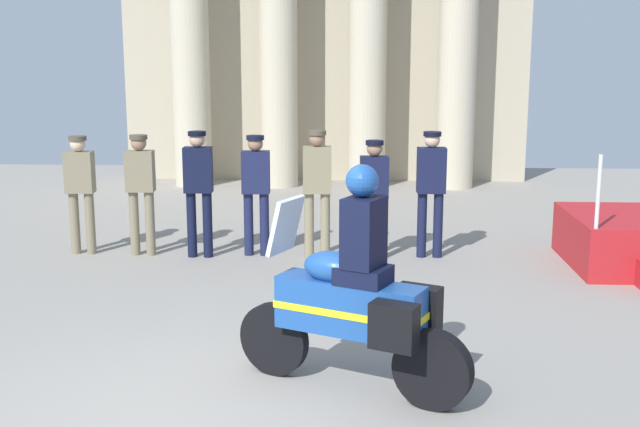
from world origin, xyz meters
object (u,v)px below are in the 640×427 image
object	(u,v)px
motorcycle_with_rider	(358,300)
officer_in_row_0	(80,185)
officer_in_row_6	(431,184)
officer_in_row_3	(256,185)
officer_in_row_2	(198,183)
officer_in_row_1	(141,185)
officer_in_row_4	(317,184)
officer_in_row_5	(374,189)

from	to	relation	value
motorcycle_with_rider	officer_in_row_0	bearing A→B (deg)	-24.19
officer_in_row_6	motorcycle_with_rider	size ratio (longest dim) A/B	0.89
officer_in_row_0	officer_in_row_3	size ratio (longest dim) A/B	0.99
officer_in_row_2	officer_in_row_0	bearing A→B (deg)	-6.50
officer_in_row_1	officer_in_row_2	bearing A→B (deg)	172.11
officer_in_row_6	motorcycle_with_rider	world-z (taller)	motorcycle_with_rider
officer_in_row_0	motorcycle_with_rider	world-z (taller)	motorcycle_with_rider
officer_in_row_1	officer_in_row_2	size ratio (longest dim) A/B	0.97
officer_in_row_4	officer_in_row_6	size ratio (longest dim) A/B	1.01
officer_in_row_3	motorcycle_with_rider	size ratio (longest dim) A/B	0.86
officer_in_row_3	officer_in_row_0	bearing A→B (deg)	-2.19
officer_in_row_5	officer_in_row_6	xyz separation A→B (m)	(0.77, 0.11, 0.07)
officer_in_row_1	officer_in_row_6	bearing A→B (deg)	178.16
officer_in_row_1	officer_in_row_3	xyz separation A→B (m)	(1.58, 0.07, -0.00)
officer_in_row_0	officer_in_row_6	xyz separation A→B (m)	(4.82, 0.05, 0.05)
officer_in_row_0	officer_in_row_3	world-z (taller)	officer_in_row_3
officer_in_row_4	officer_in_row_1	bearing A→B (deg)	-4.26
officer_in_row_1	officer_in_row_6	world-z (taller)	officer_in_row_6
officer_in_row_1	officer_in_row_6	xyz separation A→B (m)	(3.97, 0.08, 0.03)
officer_in_row_2	motorcycle_with_rider	bearing A→B (deg)	113.50
officer_in_row_1	officer_in_row_3	size ratio (longest dim) A/B	1.00
officer_in_row_1	officer_in_row_0	bearing A→B (deg)	-5.17
officer_in_row_2	officer_in_row_1	bearing A→B (deg)	-7.89
officer_in_row_4	motorcycle_with_rider	bearing A→B (deg)	94.34
officer_in_row_1	officer_in_row_2	distance (m)	0.82
officer_in_row_1	motorcycle_with_rider	distance (m)	5.36
officer_in_row_4	officer_in_row_6	distance (m)	1.54
officer_in_row_2	officer_in_row_3	bearing A→B (deg)	-172.89
officer_in_row_6	officer_in_row_4	bearing A→B (deg)	1.98
motorcycle_with_rider	officer_in_row_2	bearing A→B (deg)	-38.40
officer_in_row_2	officer_in_row_5	size ratio (longest dim) A/B	1.07
officer_in_row_1	officer_in_row_4	size ratio (longest dim) A/B	0.96
officer_in_row_6	motorcycle_with_rider	bearing A→B (deg)	74.84
officer_in_row_3	motorcycle_with_rider	world-z (taller)	motorcycle_with_rider
officer_in_row_3	officer_in_row_6	bearing A→B (deg)	177.33
officer_in_row_0	officer_in_row_6	world-z (taller)	officer_in_row_6
officer_in_row_6	officer_in_row_0	bearing A→B (deg)	-2.43
officer_in_row_2	officer_in_row_3	world-z (taller)	officer_in_row_2
officer_in_row_2	officer_in_row_3	size ratio (longest dim) A/B	1.04
officer_in_row_1	officer_in_row_5	size ratio (longest dim) A/B	1.03
officer_in_row_1	officer_in_row_2	world-z (taller)	officer_in_row_2
officer_in_row_4	officer_in_row_5	distance (m)	0.77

